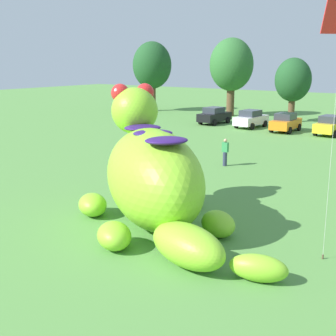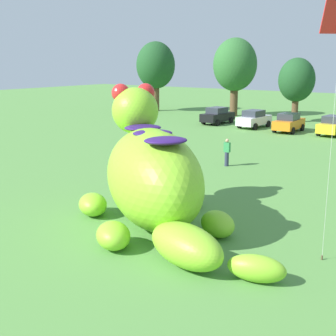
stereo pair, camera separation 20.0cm
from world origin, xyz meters
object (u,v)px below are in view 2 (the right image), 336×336
(giant_inflatable_creature, at_px, (154,177))
(spectator_mid_field, at_px, (227,153))
(car_yellow, at_px, (334,125))
(spectator_by_cars, at_px, (160,158))
(car_orange, at_px, (289,122))
(car_black, at_px, (217,116))
(car_white, at_px, (254,119))

(giant_inflatable_creature, distance_m, spectator_mid_field, 11.39)
(car_yellow, distance_m, spectator_mid_field, 16.25)
(spectator_mid_field, xyz_separation_m, spectator_by_cars, (-2.39, -3.72, 0.00))
(giant_inflatable_creature, height_order, car_orange, giant_inflatable_creature)
(spectator_mid_field, distance_m, spectator_by_cars, 4.42)
(car_yellow, distance_m, spectator_by_cars, 20.30)
(giant_inflatable_creature, xyz_separation_m, car_black, (-13.01, 27.62, -1.13))
(car_orange, bearing_deg, spectator_by_cars, -90.45)
(giant_inflatable_creature, relative_size, car_black, 2.44)
(car_yellow, xyz_separation_m, spectator_mid_field, (-1.73, -16.15, -0.01))
(car_yellow, relative_size, spectator_by_cars, 2.46)
(car_black, bearing_deg, spectator_mid_field, -58.33)
(giant_inflatable_creature, distance_m, car_orange, 27.21)
(giant_inflatable_creature, xyz_separation_m, spectator_mid_field, (-2.76, 10.99, -1.13))
(car_black, distance_m, spectator_by_cars, 21.82)
(car_white, bearing_deg, car_orange, -8.50)
(car_white, xyz_separation_m, spectator_by_cars, (3.59, -20.02, -0.01))
(car_white, height_order, car_yellow, same)
(car_black, bearing_deg, car_orange, -6.35)
(car_orange, bearing_deg, car_white, 171.50)
(car_white, relative_size, car_yellow, 1.00)
(giant_inflatable_creature, relative_size, spectator_by_cars, 5.99)
(car_black, xyz_separation_m, spectator_by_cars, (7.87, -20.35, -0.01))
(car_orange, bearing_deg, giant_inflatable_creature, -79.43)
(car_yellow, height_order, spectator_by_cars, car_yellow)
(car_orange, xyz_separation_m, spectator_by_cars, (-0.15, -19.46, -0.01))
(car_yellow, height_order, spectator_mid_field, car_yellow)
(car_white, xyz_separation_m, car_orange, (3.74, -0.56, 0.00))
(car_black, xyz_separation_m, car_yellow, (11.98, -0.48, 0.00))
(car_black, xyz_separation_m, car_orange, (8.03, -0.89, 0.00))
(spectator_by_cars, bearing_deg, spectator_mid_field, 57.33)
(car_white, xyz_separation_m, car_yellow, (7.70, -0.14, 0.00))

